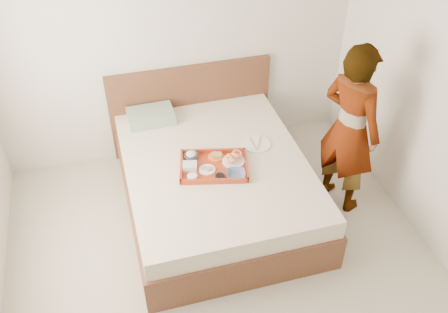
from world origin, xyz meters
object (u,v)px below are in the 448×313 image
Objects in this scene: tray at (214,166)px; person at (350,130)px; bed at (216,184)px; dinner_plate at (256,144)px.

tray is 1.20m from person.
dinner_plate is (0.42, 0.13, 0.27)m from bed.
dinner_plate is 0.16× the size of person.
tray is (-0.04, -0.09, 0.29)m from bed.
person is (1.17, -0.13, 0.25)m from tray.
person is at bearing -11.06° from bed.
dinner_plate is at bearing 38.97° from tray.
bed is 7.60× the size of dinner_plate.
tray is at bearing -154.52° from dinner_plate.
bed is at bearing -162.66° from dinner_plate.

